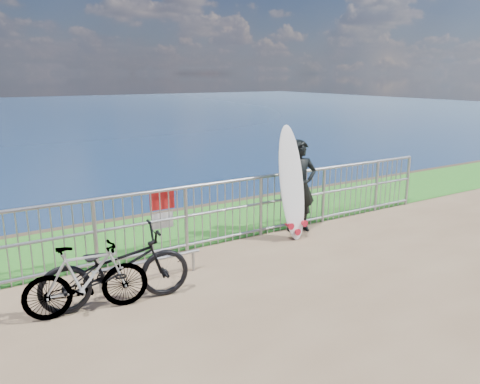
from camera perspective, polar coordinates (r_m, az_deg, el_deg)
grass_strip at (r=9.16m, az=-6.59°, el=-4.29°), size 120.00×120.00×0.00m
railing at (r=8.05m, az=-3.32°, el=-2.58°), size 10.06×0.10×1.13m
surfer at (r=8.80m, az=7.31°, el=0.72°), size 0.71×0.55×1.73m
surfboard at (r=8.38m, az=6.36°, el=0.61°), size 0.55×0.49×2.05m
bicycle_near at (r=6.24m, az=-14.89°, el=-8.92°), size 1.97×0.90×1.00m
bicycle_far at (r=6.14m, az=-18.21°, el=-10.04°), size 1.55×0.62×0.91m
bike_rack at (r=6.88m, az=-11.06°, el=-8.51°), size 1.60×0.05×0.34m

